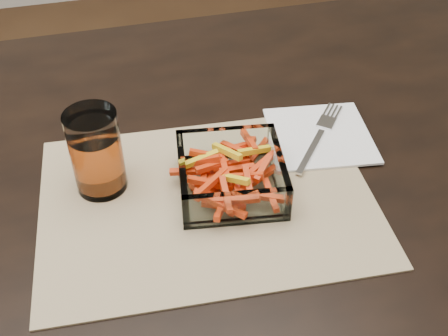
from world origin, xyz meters
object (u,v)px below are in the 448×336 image
(tumbler, at_px, (97,155))
(fork, at_px, (320,134))
(glass_bowl, at_px, (231,176))
(dining_table, at_px, (138,216))

(tumbler, bearing_deg, fork, 3.98)
(glass_bowl, height_order, tumbler, tumbler)
(tumbler, bearing_deg, dining_table, 19.70)
(dining_table, xyz_separation_m, fork, (0.29, 0.01, 0.10))
(dining_table, distance_m, tumbler, 0.15)
(dining_table, bearing_deg, fork, 1.59)
(glass_bowl, distance_m, tumbler, 0.18)
(dining_table, relative_size, tumbler, 13.10)
(dining_table, relative_size, glass_bowl, 10.10)
(dining_table, height_order, fork, fork)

